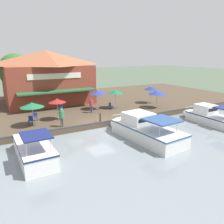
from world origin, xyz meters
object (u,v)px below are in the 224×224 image
(patio_umbrella_mid_patio_left, at_px, (151,88))
(cafe_chair_under_first_umbrella, at_px, (35,116))
(patio_umbrella_mid_patio_right, at_px, (115,92))
(patio_umbrella_back_row, at_px, (57,101))
(waterfront_restaurant, at_px, (46,76))
(cafe_chair_beside_entrance, at_px, (111,106))
(tree_behind_restaurant, at_px, (15,71))
(person_at_quay_edge, at_px, (61,109))
(patio_umbrella_near_quay_edge, at_px, (98,92))
(patio_umbrella_by_entrance, at_px, (32,105))
(patio_umbrella_far_corner, at_px, (157,92))
(cafe_chair_back_row_seat, at_px, (31,120))
(motorboat_fourth_along, at_px, (141,128))
(motorboat_far_downstream, at_px, (207,116))
(person_near_entrance, at_px, (91,104))
(mooring_post, at_px, (100,117))
(motorboat_nearest_quay, at_px, (33,148))
(person_mid_patio, at_px, (62,115))

(patio_umbrella_mid_patio_left, height_order, cafe_chair_under_first_umbrella, patio_umbrella_mid_patio_left)
(patio_umbrella_mid_patio_right, relative_size, patio_umbrella_back_row, 1.07)
(patio_umbrella_mid_patio_right, bearing_deg, waterfront_restaurant, -143.28)
(cafe_chair_beside_entrance, height_order, tree_behind_restaurant, tree_behind_restaurant)
(patio_umbrella_mid_patio_left, xyz_separation_m, person_at_quay_edge, (1.75, -13.67, -1.05))
(patio_umbrella_near_quay_edge, relative_size, patio_umbrella_back_row, 1.09)
(patio_umbrella_mid_patio_left, xyz_separation_m, patio_umbrella_by_entrance, (2.86, -16.74, -0.07))
(patio_umbrella_far_corner, height_order, cafe_chair_back_row_seat, patio_umbrella_far_corner)
(patio_umbrella_near_quay_edge, xyz_separation_m, motorboat_fourth_along, (9.41, -0.21, -1.96))
(patio_umbrella_far_corner, bearing_deg, tree_behind_restaurant, -132.83)
(tree_behind_restaurant, bearing_deg, waterfront_restaurant, 53.55)
(patio_umbrella_mid_patio_right, xyz_separation_m, patio_umbrella_back_row, (1.62, -8.03, -0.12))
(waterfront_restaurant, height_order, motorboat_far_downstream, waterfront_restaurant)
(person_at_quay_edge, distance_m, motorboat_far_downstream, 16.14)
(person_near_entrance, xyz_separation_m, person_at_quay_edge, (0.72, -3.92, 0.01))
(patio_umbrella_mid_patio_left, xyz_separation_m, patio_umbrella_mid_patio_right, (0.31, -6.02, 0.02))
(patio_umbrella_far_corner, height_order, patio_umbrella_back_row, patio_umbrella_far_corner)
(motorboat_fourth_along, distance_m, mooring_post, 4.80)
(patio_umbrella_back_row, relative_size, motorboat_far_downstream, 0.34)
(person_at_quay_edge, distance_m, tree_behind_restaurant, 13.93)
(patio_umbrella_far_corner, distance_m, mooring_post, 9.63)
(cafe_chair_back_row_seat, distance_m, mooring_post, 6.97)
(motorboat_nearest_quay, bearing_deg, tree_behind_restaurant, 176.36)
(patio_umbrella_by_entrance, relative_size, person_at_quay_edge, 1.34)
(waterfront_restaurant, xyz_separation_m, patio_umbrella_near_quay_edge, (8.39, 4.32, -1.53))
(cafe_chair_back_row_seat, bearing_deg, mooring_post, 67.18)
(patio_umbrella_mid_patio_left, height_order, cafe_chair_back_row_seat, patio_umbrella_mid_patio_left)
(waterfront_restaurant, xyz_separation_m, tree_behind_restaurant, (-2.92, -3.95, 0.70))
(person_near_entrance, bearing_deg, patio_umbrella_mid_patio_right, 100.85)
(patio_umbrella_by_entrance, bearing_deg, cafe_chair_back_row_seat, -166.67)
(patio_umbrella_by_entrance, bearing_deg, motorboat_fourth_along, 52.13)
(patio_umbrella_far_corner, distance_m, cafe_chair_beside_entrance, 6.28)
(person_at_quay_edge, xyz_separation_m, mooring_post, (3.14, 3.20, -0.63))
(cafe_chair_under_first_umbrella, distance_m, motorboat_fourth_along, 11.29)
(patio_umbrella_mid_patio_right, relative_size, patio_umbrella_near_quay_edge, 0.98)
(cafe_chair_under_first_umbrella, xyz_separation_m, person_near_entrance, (-0.04, 6.52, 0.63))
(patio_umbrella_back_row, distance_m, mooring_post, 4.90)
(cafe_chair_under_first_umbrella, relative_size, tree_behind_restaurant, 0.12)
(patio_umbrella_mid_patio_right, relative_size, motorboat_nearest_quay, 0.39)
(tree_behind_restaurant, bearing_deg, patio_umbrella_mid_patio_right, 41.88)
(patio_umbrella_mid_patio_right, relative_size, cafe_chair_beside_entrance, 2.89)
(person_near_entrance, distance_m, motorboat_nearest_quay, 11.17)
(patio_umbrella_mid_patio_right, bearing_deg, patio_umbrella_by_entrance, -76.65)
(patio_umbrella_mid_patio_right, distance_m, patio_umbrella_back_row, 8.19)
(patio_umbrella_mid_patio_left, distance_m, person_mid_patio, 15.12)
(patio_umbrella_far_corner, height_order, person_near_entrance, patio_umbrella_far_corner)
(person_at_quay_edge, xyz_separation_m, motorboat_fourth_along, (7.51, 5.16, -0.83))
(patio_umbrella_near_quay_edge, bearing_deg, cafe_chair_back_row_seat, -74.84)
(motorboat_far_downstream, bearing_deg, mooring_post, -111.53)
(person_mid_patio, height_order, person_at_quay_edge, person_mid_patio)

